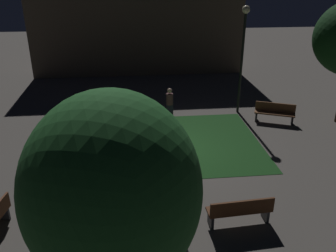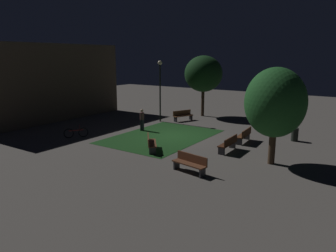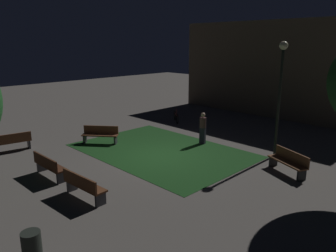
% 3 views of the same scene
% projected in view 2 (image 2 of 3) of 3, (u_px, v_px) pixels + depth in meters
% --- Properties ---
extents(ground_plane, '(60.00, 60.00, 0.00)m').
position_uv_depth(ground_plane, '(173.00, 136.00, 22.04)').
color(ground_plane, '#56514C').
extents(grass_lawn, '(8.12, 5.61, 0.01)m').
position_uv_depth(grass_lawn, '(162.00, 136.00, 21.92)').
color(grass_lawn, '#194219').
rests_on(grass_lawn, ground).
extents(bench_front_left, '(1.81, 0.52, 0.88)m').
position_uv_depth(bench_front_left, '(229.00, 143.00, 18.39)').
color(bench_front_left, '#422314').
rests_on(bench_front_left, ground).
extents(bench_lawn_edge, '(1.83, 0.60, 0.88)m').
position_uv_depth(bench_lawn_edge, '(244.00, 135.00, 20.39)').
color(bench_lawn_edge, '#512D19').
rests_on(bench_lawn_edge, ground).
extents(bench_path_side, '(1.70, 1.51, 0.88)m').
position_uv_depth(bench_path_side, '(151.00, 143.00, 18.60)').
color(bench_path_side, brown).
rests_on(bench_path_side, ground).
extents(bench_corner, '(0.78, 1.86, 0.88)m').
position_uv_depth(bench_corner, '(190.00, 163.00, 15.07)').
color(bench_corner, brown).
rests_on(bench_corner, ground).
extents(bench_back_row, '(1.84, 1.15, 0.88)m').
position_uv_depth(bench_back_row, '(183.00, 115.00, 27.17)').
color(bench_back_row, brown).
rests_on(bench_back_row, ground).
extents(tree_lawn_side, '(3.40, 3.40, 5.46)m').
position_uv_depth(tree_lawn_side, '(203.00, 74.00, 28.68)').
color(tree_lawn_side, '#38281C').
rests_on(tree_lawn_side, ground).
extents(tree_left_canopy, '(3.01, 3.01, 4.90)m').
position_uv_depth(tree_left_canopy, '(275.00, 103.00, 15.75)').
color(tree_left_canopy, '#423021').
rests_on(tree_left_canopy, ground).
extents(lamp_post_plaza_east, '(0.36, 0.36, 5.05)m').
position_uv_depth(lamp_post_plaza_east, '(160.00, 81.00, 26.26)').
color(lamp_post_plaza_east, black).
rests_on(lamp_post_plaza_east, ground).
extents(trash_bin, '(0.44, 0.44, 0.86)m').
position_uv_depth(trash_bin, '(295.00, 134.00, 20.71)').
color(trash_bin, black).
rests_on(trash_bin, ground).
extents(bicycle, '(1.33, 1.01, 0.93)m').
position_uv_depth(bicycle, '(76.00, 133.00, 21.57)').
color(bicycle, black).
rests_on(bicycle, ground).
extents(pedestrian, '(0.32, 0.32, 1.61)m').
position_uv_depth(pedestrian, '(142.00, 119.00, 23.51)').
color(pedestrian, black).
rests_on(pedestrian, ground).
extents(building_wall_backdrop, '(13.65, 0.80, 6.42)m').
position_uv_depth(building_wall_backdrop, '(56.00, 83.00, 26.59)').
color(building_wall_backdrop, brown).
rests_on(building_wall_backdrop, ground).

